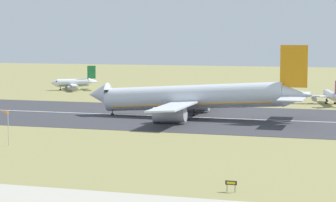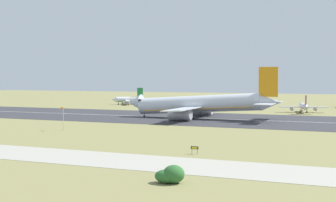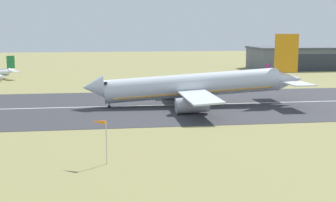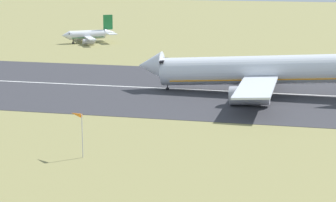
% 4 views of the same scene
% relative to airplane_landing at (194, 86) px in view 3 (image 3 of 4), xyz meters
% --- Properties ---
extents(ground_plane, '(682.54, 682.54, 0.00)m').
position_rel_airplane_landing_xyz_m(ground_plane, '(0.75, -56.98, -5.31)').
color(ground_plane, olive).
extents(runway_strip, '(442.54, 55.37, 0.06)m').
position_rel_airplane_landing_xyz_m(runway_strip, '(0.75, 1.47, -5.28)').
color(runway_strip, '#333338').
rests_on(runway_strip, ground_plane).
extents(runway_centreline, '(398.29, 0.70, 0.01)m').
position_rel_airplane_landing_xyz_m(runway_centreline, '(0.75, 1.47, -5.24)').
color(runway_centreline, silver).
rests_on(runway_centreline, runway_strip).
extents(hangar_building, '(80.28, 27.84, 11.18)m').
position_rel_airplane_landing_xyz_m(hangar_building, '(91.20, 102.74, 0.30)').
color(hangar_building, slate).
rests_on(hangar_building, ground_plane).
extents(airplane_landing, '(60.13, 49.79, 19.09)m').
position_rel_airplane_landing_xyz_m(airplane_landing, '(0.00, 0.00, 0.00)').
color(airplane_landing, silver).
rests_on(airplane_landing, ground_plane).
extents(airplane_parked_east, '(20.64, 21.89, 7.92)m').
position_rel_airplane_landing_xyz_m(airplane_parked_east, '(32.66, 46.07, -2.61)').
color(airplane_parked_east, silver).
rests_on(airplane_parked_east, ground_plane).
extents(windsock_pole, '(2.52, 1.92, 6.83)m').
position_rel_airplane_landing_xyz_m(windsock_pole, '(-25.17, -50.86, 0.83)').
color(windsock_pole, '#B7B7BC').
rests_on(windsock_pole, ground_plane).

